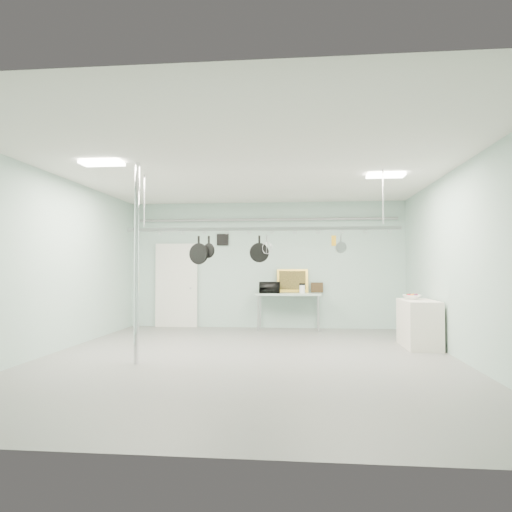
# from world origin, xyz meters

# --- Properties ---
(floor) EXTENTS (8.00, 8.00, 0.00)m
(floor) POSITION_xyz_m (0.00, 0.00, 0.00)
(floor) COLOR gray
(floor) RESTS_ON ground
(ceiling) EXTENTS (7.00, 8.00, 0.02)m
(ceiling) POSITION_xyz_m (0.00, 0.00, 3.19)
(ceiling) COLOR silver
(ceiling) RESTS_ON back_wall
(back_wall) EXTENTS (7.00, 0.02, 3.20)m
(back_wall) POSITION_xyz_m (0.00, 3.99, 1.60)
(back_wall) COLOR #A6C8BC
(back_wall) RESTS_ON floor
(right_wall) EXTENTS (0.02, 8.00, 3.20)m
(right_wall) POSITION_xyz_m (3.49, 0.00, 1.60)
(right_wall) COLOR #A6C8BC
(right_wall) RESTS_ON floor
(door) EXTENTS (1.10, 0.10, 2.20)m
(door) POSITION_xyz_m (-2.30, 3.94, 1.05)
(door) COLOR silver
(door) RESTS_ON floor
(wall_vent) EXTENTS (0.30, 0.04, 0.30)m
(wall_vent) POSITION_xyz_m (-1.10, 3.97, 2.25)
(wall_vent) COLOR black
(wall_vent) RESTS_ON back_wall
(conduit_pipe) EXTENTS (6.60, 0.07, 0.07)m
(conduit_pipe) POSITION_xyz_m (0.00, 3.90, 2.75)
(conduit_pipe) COLOR gray
(conduit_pipe) RESTS_ON back_wall
(chrome_pole) EXTENTS (0.08, 0.08, 3.20)m
(chrome_pole) POSITION_xyz_m (-1.70, -0.60, 1.60)
(chrome_pole) COLOR silver
(chrome_pole) RESTS_ON floor
(prep_table) EXTENTS (1.60, 0.70, 0.91)m
(prep_table) POSITION_xyz_m (0.60, 3.60, 0.83)
(prep_table) COLOR #A1BEAE
(prep_table) RESTS_ON floor
(side_cabinet) EXTENTS (0.60, 1.20, 0.90)m
(side_cabinet) POSITION_xyz_m (3.15, 1.40, 0.45)
(side_cabinet) COLOR white
(side_cabinet) RESTS_ON floor
(pot_rack) EXTENTS (4.80, 0.06, 1.00)m
(pot_rack) POSITION_xyz_m (0.20, 0.30, 2.23)
(pot_rack) COLOR #B7B7BC
(pot_rack) RESTS_ON ceiling
(light_panel_left) EXTENTS (0.65, 0.30, 0.05)m
(light_panel_left) POSITION_xyz_m (-2.20, -0.80, 3.16)
(light_panel_left) COLOR white
(light_panel_left) RESTS_ON ceiling
(light_panel_right) EXTENTS (0.65, 0.30, 0.05)m
(light_panel_right) POSITION_xyz_m (2.40, 0.60, 3.16)
(light_panel_right) COLOR white
(light_panel_right) RESTS_ON ceiling
(microwave) EXTENTS (0.50, 0.34, 0.28)m
(microwave) POSITION_xyz_m (0.15, 3.50, 1.04)
(microwave) COLOR black
(microwave) RESTS_ON prep_table
(coffee_canister) EXTENTS (0.15, 0.15, 0.20)m
(coffee_canister) POSITION_xyz_m (0.94, 3.47, 1.01)
(coffee_canister) COLOR white
(coffee_canister) RESTS_ON prep_table
(painting_large) EXTENTS (0.79, 0.20, 0.58)m
(painting_large) POSITION_xyz_m (0.69, 3.90, 1.20)
(painting_large) COLOR gold
(painting_large) RESTS_ON prep_table
(painting_small) EXTENTS (0.30, 0.09, 0.25)m
(painting_small) POSITION_xyz_m (1.31, 3.90, 1.03)
(painting_small) COLOR #362513
(painting_small) RESTS_ON prep_table
(fruit_bowl) EXTENTS (0.47, 0.47, 0.09)m
(fruit_bowl) POSITION_xyz_m (3.08, 1.65, 0.94)
(fruit_bowl) COLOR white
(fruit_bowl) RESTS_ON side_cabinet
(skillet_left) EXTENTS (0.38, 0.16, 0.50)m
(skillet_left) POSITION_xyz_m (-0.90, 0.30, 1.84)
(skillet_left) COLOR black
(skillet_left) RESTS_ON pot_rack
(skillet_mid) EXTENTS (0.25, 0.19, 0.36)m
(skillet_mid) POSITION_xyz_m (-0.72, 0.30, 1.90)
(skillet_mid) COLOR black
(skillet_mid) RESTS_ON pot_rack
(skillet_right) EXTENTS (0.34, 0.15, 0.46)m
(skillet_right) POSITION_xyz_m (0.18, 0.30, 1.85)
(skillet_right) COLOR black
(skillet_right) RESTS_ON pot_rack
(whisk) EXTENTS (0.25, 0.25, 0.34)m
(whisk) POSITION_xyz_m (0.31, 0.30, 1.91)
(whisk) COLOR silver
(whisk) RESTS_ON pot_rack
(grater) EXTENTS (0.08, 0.03, 0.20)m
(grater) POSITION_xyz_m (1.46, 0.30, 1.99)
(grater) COLOR gold
(grater) RESTS_ON pot_rack
(saucepan) EXTENTS (0.21, 0.14, 0.33)m
(saucepan) POSITION_xyz_m (1.58, 0.30, 1.92)
(saucepan) COLOR #A8A9AD
(saucepan) RESTS_ON pot_rack
(fruit_cluster) EXTENTS (0.24, 0.24, 0.09)m
(fruit_cluster) POSITION_xyz_m (3.08, 1.65, 0.98)
(fruit_cluster) COLOR #AD1025
(fruit_cluster) RESTS_ON fruit_bowl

